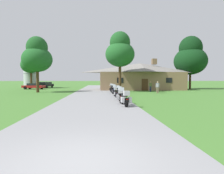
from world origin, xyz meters
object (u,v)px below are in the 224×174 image
motorcycle_black_nearest_to_camera (125,98)px  motorcycle_blue_fourth_in_row (116,92)px  motorcycle_blue_sixth_in_row (113,90)px  tree_left_near (37,56)px  tree_left_far (31,63)px  motorcycle_blue_third_in_row (119,94)px  motorcycle_red_farthest_in_row (112,89)px  tree_right_of_lodge (190,57)px  metal_silo_distant (30,72)px  bystander_gray_shirt_by_tree (158,87)px  tree_by_lodge_front (120,51)px  motorcycle_yellow_second_in_row (121,96)px  motorcycle_silver_fifth_in_row (115,91)px  bystander_blue_shirt_near_lodge (158,86)px  parked_black_suv_far_left (46,85)px  bystander_olive_shirt_beside_signpost (150,86)px  parked_red_sedan_far_left (34,86)px

motorcycle_black_nearest_to_camera → motorcycle_blue_fourth_in_row: 6.93m
motorcycle_blue_sixth_in_row → tree_left_near: tree_left_near is taller
motorcycle_blue_fourth_in_row → tree_left_far: (-17.13, 22.78, 5.17)m
motorcycle_blue_third_in_row → motorcycle_red_farthest_in_row: bearing=92.2°
tree_right_of_lodge → metal_silo_distant: bearing=166.2°
bystander_gray_shirt_by_tree → tree_by_lodge_front: tree_by_lodge_front is taller
motorcycle_yellow_second_in_row → motorcycle_blue_sixth_in_row: 9.65m
motorcycle_blue_third_in_row → motorcycle_silver_fifth_in_row: bearing=91.2°
motorcycle_blue_sixth_in_row → bystander_blue_shirt_near_lodge: bearing=23.2°
metal_silo_distant → parked_black_suv_far_left: size_ratio=1.54×
bystander_blue_shirt_near_lodge → motorcycle_blue_fourth_in_row: bearing=118.0°
motorcycle_black_nearest_to_camera → bystander_olive_shirt_beside_signpost: bearing=64.0°
bystander_blue_shirt_near_lodge → tree_by_lodge_front: (-5.57, 2.05, 5.61)m
tree_right_of_lodge → metal_silo_distant: tree_right_of_lodge is taller
motorcycle_yellow_second_in_row → tree_by_lodge_front: size_ratio=0.22×
tree_left_far → bystander_blue_shirt_near_lodge: bearing=-32.1°
motorcycle_yellow_second_in_row → bystander_blue_shirt_near_lodge: bystander_blue_shirt_near_lodge is taller
bystander_gray_shirt_by_tree → motorcycle_blue_fourth_in_row: bearing=-101.7°
bystander_blue_shirt_near_lodge → tree_left_far: tree_left_far is taller
bystander_blue_shirt_near_lodge → tree_by_lodge_front: tree_by_lodge_front is taller
tree_right_of_lodge → tree_by_lodge_front: bearing=-154.6°
tree_right_of_lodge → bystander_blue_shirt_near_lodge: bearing=-136.5°
motorcycle_yellow_second_in_row → tree_left_far: (-17.10, 27.65, 5.18)m
motorcycle_black_nearest_to_camera → motorcycle_silver_fifth_in_row: size_ratio=1.00×
tree_right_of_lodge → parked_red_sedan_far_left: tree_right_of_lodge is taller
motorcycle_blue_third_in_row → parked_black_suv_far_left: (-14.64, 27.47, 0.17)m
bystander_gray_shirt_by_tree → metal_silo_distant: (-25.02, 19.79, 2.83)m
bystander_olive_shirt_beside_signpost → metal_silo_distant: size_ratio=0.22×
bystander_blue_shirt_near_lodge → tree_left_far: 29.05m
bystander_blue_shirt_near_lodge → bystander_gray_shirt_by_tree: bystander_blue_shirt_near_lodge is taller
bystander_olive_shirt_beside_signpost → metal_silo_distant: 29.93m
bystander_blue_shirt_near_lodge → bystander_gray_shirt_by_tree: 1.78m
bystander_olive_shirt_beside_signpost → parked_red_sedan_far_left: (-21.70, 9.09, -0.29)m
tree_left_far → metal_silo_distant: bearing=114.5°
motorcycle_blue_sixth_in_row → bystander_gray_shirt_by_tree: bystander_gray_shirt_by_tree is taller
motorcycle_red_farthest_in_row → tree_left_near: bearing=170.4°
bystander_blue_shirt_near_lodge → tree_left_far: size_ratio=0.19×
tree_left_far → bystander_gray_shirt_by_tree: bearing=-35.5°
motorcycle_yellow_second_in_row → bystander_olive_shirt_beside_signpost: 15.74m
tree_left_far → motorcycle_yellow_second_in_row: bearing=-58.3°
motorcycle_yellow_second_in_row → tree_left_near: (-11.15, 13.69, 4.94)m
motorcycle_blue_third_in_row → motorcycle_blue_fourth_in_row: 2.30m
bystander_olive_shirt_beside_signpost → motorcycle_blue_sixth_in_row: bearing=-94.2°
motorcycle_blue_fourth_in_row → bystander_gray_shirt_by_tree: 8.82m
motorcycle_blue_fourth_in_row → motorcycle_yellow_second_in_row: bearing=-92.4°
motorcycle_blue_fourth_in_row → bystander_olive_shirt_beside_signpost: bystander_olive_shirt_beside_signpost is taller
bystander_olive_shirt_beside_signpost → tree_right_of_lodge: 14.09m
motorcycle_yellow_second_in_row → bystander_gray_shirt_by_tree: (6.61, 10.74, 0.32)m
tree_by_lodge_front → metal_silo_distant: (-20.00, 16.05, -2.80)m
motorcycle_blue_sixth_in_row → bystander_blue_shirt_near_lodge: 7.62m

